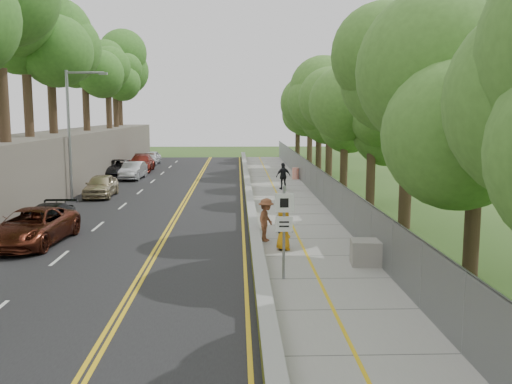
% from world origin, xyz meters
% --- Properties ---
extents(ground, '(140.00, 140.00, 0.00)m').
position_xyz_m(ground, '(0.00, 0.00, 0.00)').
color(ground, '#33511E').
rests_on(ground, ground).
extents(road, '(11.20, 66.00, 0.04)m').
position_xyz_m(road, '(-5.40, 15.00, 0.02)').
color(road, black).
rests_on(road, ground).
extents(sidewalk, '(4.20, 66.00, 0.05)m').
position_xyz_m(sidewalk, '(2.55, 15.00, 0.03)').
color(sidewalk, gray).
rests_on(sidewalk, ground).
extents(jersey_barrier, '(0.42, 66.00, 0.60)m').
position_xyz_m(jersey_barrier, '(0.25, 15.00, 0.30)').
color(jersey_barrier, '#D6EC2C').
rests_on(jersey_barrier, ground).
extents(rock_embankment, '(5.00, 66.00, 4.00)m').
position_xyz_m(rock_embankment, '(-13.50, 15.00, 2.00)').
color(rock_embankment, '#595147').
rests_on(rock_embankment, ground).
extents(chainlink_fence, '(0.04, 66.00, 2.00)m').
position_xyz_m(chainlink_fence, '(4.65, 15.00, 1.00)').
color(chainlink_fence, slate).
rests_on(chainlink_fence, ground).
extents(trees_embankment, '(6.40, 66.00, 13.00)m').
position_xyz_m(trees_embankment, '(-13.00, 15.00, 10.50)').
color(trees_embankment, '#45862B').
rests_on(trees_embankment, rock_embankment).
extents(trees_fenceside, '(7.00, 66.00, 14.00)m').
position_xyz_m(trees_fenceside, '(7.00, 15.00, 7.00)').
color(trees_fenceside, '#4F8530').
rests_on(trees_fenceside, ground).
extents(streetlight, '(2.52, 0.22, 8.00)m').
position_xyz_m(streetlight, '(-10.46, 14.00, 4.64)').
color(streetlight, gray).
rests_on(streetlight, ground).
extents(signpost, '(0.62, 0.09, 3.10)m').
position_xyz_m(signpost, '(1.05, -3.02, 1.96)').
color(signpost, gray).
rests_on(signpost, sidewalk).
extents(construction_barrel, '(0.57, 0.57, 0.94)m').
position_xyz_m(construction_barrel, '(4.30, 25.07, 0.52)').
color(construction_barrel, red).
rests_on(construction_barrel, sidewalk).
extents(concrete_block, '(1.42, 1.12, 0.89)m').
position_xyz_m(concrete_block, '(4.30, -1.30, 0.49)').
color(concrete_block, gray).
rests_on(concrete_block, sidewalk).
extents(car_2, '(2.90, 5.53, 1.49)m').
position_xyz_m(car_2, '(-9.00, 2.29, 0.78)').
color(car_2, '#562214').
rests_on(car_2, road).
extents(car_3, '(1.86, 4.57, 1.33)m').
position_xyz_m(car_3, '(-9.00, 4.22, 0.70)').
color(car_3, black).
rests_on(car_3, road).
extents(car_4, '(1.80, 4.32, 1.46)m').
position_xyz_m(car_4, '(-9.31, 15.72, 0.77)').
color(car_4, '#C0AF88').
rests_on(car_4, road).
extents(car_5, '(1.72, 4.37, 1.42)m').
position_xyz_m(car_5, '(-9.00, 25.52, 0.75)').
color(car_5, '#ACADB4').
rests_on(car_5, road).
extents(car_6, '(2.71, 5.43, 1.48)m').
position_xyz_m(car_6, '(-10.60, 26.89, 0.78)').
color(car_6, black).
rests_on(car_6, road).
extents(car_7, '(2.30, 5.34, 1.53)m').
position_xyz_m(car_7, '(-9.36, 31.68, 0.81)').
color(car_7, maroon).
rests_on(car_7, road).
extents(car_8, '(1.88, 4.20, 1.40)m').
position_xyz_m(car_8, '(-9.53, 38.87, 0.74)').
color(car_8, silver).
rests_on(car_8, road).
extents(painter_0, '(0.75, 0.97, 1.76)m').
position_xyz_m(painter_0, '(1.35, 1.00, 0.93)').
color(painter_0, orange).
rests_on(painter_0, sidewalk).
extents(painter_1, '(0.53, 0.68, 1.65)m').
position_xyz_m(painter_1, '(1.45, 4.32, 0.88)').
color(painter_1, silver).
rests_on(painter_1, sidewalk).
extents(painter_2, '(0.77, 0.92, 1.67)m').
position_xyz_m(painter_2, '(1.45, 1.10, 0.89)').
color(painter_2, black).
rests_on(painter_2, sidewalk).
extents(painter_3, '(1.08, 1.36, 1.85)m').
position_xyz_m(painter_3, '(0.75, 2.56, 0.97)').
color(painter_3, brown).
rests_on(painter_3, sidewalk).
extents(person_far, '(1.20, 0.83, 1.89)m').
position_xyz_m(person_far, '(2.80, 18.88, 0.99)').
color(person_far, black).
rests_on(person_far, sidewalk).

